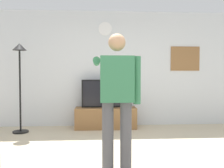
{
  "coord_description": "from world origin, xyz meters",
  "views": [
    {
      "loc": [
        -0.26,
        -2.64,
        1.19
      ],
      "look_at": [
        -0.02,
        1.2,
        1.05
      ],
      "focal_mm": 37.58,
      "sensor_mm": 36.0,
      "label": 1
    }
  ],
  "objects": [
    {
      "name": "person_standing_nearer_lamp",
      "position": [
        -0.03,
        0.2,
        0.96
      ],
      "size": [
        0.58,
        0.78,
        1.69
      ],
      "color": "#4C4C51",
      "rests_on": "ground_plane"
    },
    {
      "name": "tv_stand",
      "position": [
        -0.08,
        2.6,
        0.23
      ],
      "size": [
        1.36,
        0.46,
        0.47
      ],
      "color": "olive",
      "rests_on": "ground_plane"
    },
    {
      "name": "wall_clock",
      "position": [
        -0.08,
        2.89,
        2.28
      ],
      "size": [
        0.31,
        0.03,
        0.31
      ],
      "primitive_type": "cylinder",
      "rotation": [
        1.57,
        0.0,
        0.0
      ],
      "color": "white"
    },
    {
      "name": "floor_lamp",
      "position": [
        -1.87,
        2.31,
        1.32
      ],
      "size": [
        0.32,
        0.32,
        1.85
      ],
      "color": "black",
      "rests_on": "ground_plane"
    },
    {
      "name": "television",
      "position": [
        -0.08,
        2.65,
        0.78
      ],
      "size": [
        1.08,
        0.07,
        0.63
      ],
      "color": "black",
      "rests_on": "tv_stand"
    },
    {
      "name": "back_wall",
      "position": [
        0.0,
        2.95,
        1.35
      ],
      "size": [
        6.4,
        0.1,
        2.7
      ],
      "primitive_type": "cube",
      "color": "silver",
      "rests_on": "ground_plane"
    },
    {
      "name": "framed_picture",
      "position": [
        1.84,
        2.9,
        1.59
      ],
      "size": [
        0.7,
        0.04,
        0.58
      ],
      "primitive_type": "cube",
      "color": "olive"
    }
  ]
}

